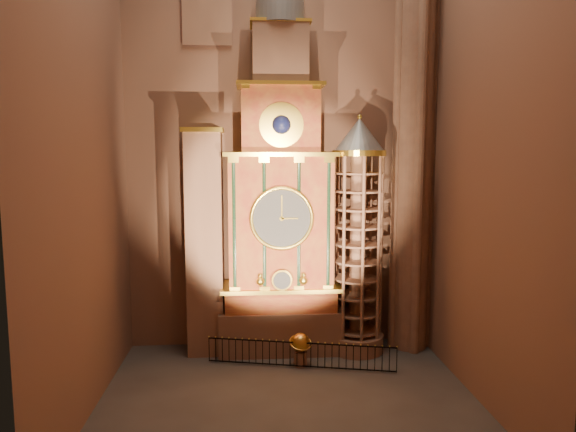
{
  "coord_description": "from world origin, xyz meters",
  "views": [
    {
      "loc": [
        -1.37,
        -17.97,
        9.02
      ],
      "look_at": [
        0.2,
        3.0,
        6.52
      ],
      "focal_mm": 32.0,
      "sensor_mm": 36.0,
      "label": 1
    }
  ],
  "objects": [
    {
      "name": "celestial_globe",
      "position": [
        0.75,
        3.11,
        0.87
      ],
      "size": [
        1.21,
        1.17,
        1.44
      ],
      "color": "#8C634C",
      "rests_on": "floor"
    },
    {
      "name": "wall_back",
      "position": [
        0.0,
        6.0,
        11.0
      ],
      "size": [
        22.0,
        0.0,
        22.0
      ],
      "primitive_type": "plane",
      "rotation": [
        1.57,
        0.0,
        0.0
      ],
      "color": "brown",
      "rests_on": "floor"
    },
    {
      "name": "iron_railing",
      "position": [
        0.72,
        2.86,
        0.59
      ],
      "size": [
        7.85,
        1.81,
        1.08
      ],
      "color": "black",
      "rests_on": "floor"
    },
    {
      "name": "floor",
      "position": [
        0.0,
        0.0,
        0.0
      ],
      "size": [
        14.0,
        14.0,
        0.0
      ],
      "primitive_type": "plane",
      "color": "#383330",
      "rests_on": "ground"
    },
    {
      "name": "stair_turret",
      "position": [
        3.5,
        4.7,
        5.27
      ],
      "size": [
        2.5,
        2.5,
        10.8
      ],
      "color": "#8C634C",
      "rests_on": "floor"
    },
    {
      "name": "portrait_tower",
      "position": [
        -3.4,
        4.98,
        5.15
      ],
      "size": [
        1.8,
        1.6,
        10.2
      ],
      "color": "#8C634C",
      "rests_on": "floor"
    },
    {
      "name": "wall_right",
      "position": [
        7.0,
        0.0,
        11.0
      ],
      "size": [
        0.0,
        22.0,
        22.0
      ],
      "primitive_type": "plane",
      "rotation": [
        1.57,
        0.0,
        -1.57
      ],
      "color": "brown",
      "rests_on": "floor"
    },
    {
      "name": "astronomical_clock",
      "position": [
        0.0,
        4.96,
        6.68
      ],
      "size": [
        5.6,
        2.41,
        16.7
      ],
      "color": "#8C634C",
      "rests_on": "floor"
    },
    {
      "name": "gothic_pier",
      "position": [
        6.1,
        5.0,
        11.0
      ],
      "size": [
        2.04,
        2.04,
        22.0
      ],
      "color": "#8C634C",
      "rests_on": "floor"
    },
    {
      "name": "wall_left",
      "position": [
        -7.0,
        0.0,
        11.0
      ],
      "size": [
        0.0,
        22.0,
        22.0
      ],
      "primitive_type": "plane",
      "rotation": [
        1.57,
        0.0,
        1.57
      ],
      "color": "brown",
      "rests_on": "floor"
    }
  ]
}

